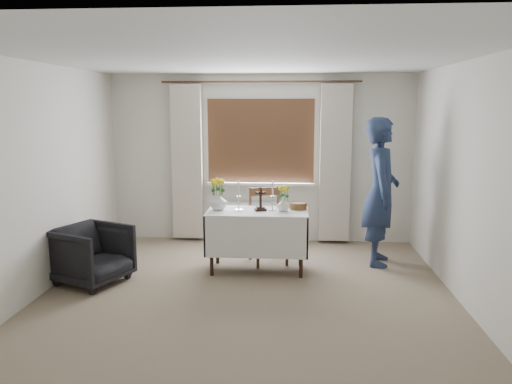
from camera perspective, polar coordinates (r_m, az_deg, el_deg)
ground at (r=5.36m, az=-1.23°, el=-12.52°), size 5.00×5.00×0.00m
altar_table at (r=6.23m, az=0.17°, el=-5.59°), size 1.24×0.64×0.76m
wooden_chair at (r=6.51m, az=1.42°, el=-3.92°), size 0.58×0.58×0.98m
armchair at (r=6.12m, az=-18.22°, el=-6.80°), size 0.97×0.96×0.68m
person at (r=6.59m, az=14.05°, el=0.02°), size 0.54×0.75×1.90m
radiator at (r=7.57m, az=0.50°, el=-3.43°), size 1.10×0.10×0.60m
wooden_cross at (r=6.12m, az=0.52°, el=-0.79°), size 0.16×0.13×0.30m
candlestick_left at (r=6.14m, az=-1.99°, el=-0.41°), size 0.13×0.13×0.37m
candlestick_right at (r=6.13m, az=1.91°, el=-0.40°), size 0.14×0.14×0.37m
flower_vase_left at (r=6.20m, az=-4.34°, el=-1.05°), size 0.27×0.27×0.22m
flower_vase_right at (r=6.11m, az=3.14°, el=-1.44°), size 0.21×0.21×0.17m
wicker_basket at (r=6.26m, az=4.84°, el=-1.58°), size 0.27×0.27×0.08m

